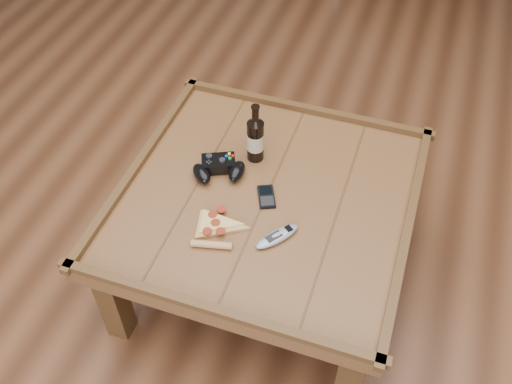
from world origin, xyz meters
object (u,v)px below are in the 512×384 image
(pizza_slice, at_px, (215,227))
(remote_control, at_px, (277,236))
(smartphone, at_px, (266,197))
(beer_bottle, at_px, (255,138))
(coffee_table, at_px, (266,207))
(game_controller, at_px, (219,169))

(pizza_slice, height_order, remote_control, same)
(smartphone, xyz_separation_m, remote_control, (0.09, -0.16, 0.01))
(pizza_slice, bearing_deg, smartphone, 44.35)
(beer_bottle, bearing_deg, smartphone, -60.44)
(smartphone, bearing_deg, remote_control, -85.30)
(coffee_table, distance_m, smartphone, 0.07)
(beer_bottle, bearing_deg, pizza_slice, -92.55)
(coffee_table, xyz_separation_m, beer_bottle, (-0.10, 0.17, 0.16))
(smartphone, bearing_deg, game_controller, 139.49)
(beer_bottle, bearing_deg, game_controller, -128.09)
(smartphone, bearing_deg, pizza_slice, -147.01)
(pizza_slice, relative_size, remote_control, 1.64)
(game_controller, bearing_deg, smartphone, -40.36)
(beer_bottle, height_order, remote_control, beer_bottle)
(remote_control, bearing_deg, beer_bottle, 156.54)
(game_controller, distance_m, smartphone, 0.21)
(pizza_slice, relative_size, smartphone, 2.27)
(coffee_table, distance_m, pizza_slice, 0.24)
(beer_bottle, relative_size, pizza_slice, 0.92)
(coffee_table, bearing_deg, pizza_slice, -120.37)
(game_controller, height_order, remote_control, game_controller)
(game_controller, xyz_separation_m, smartphone, (0.20, -0.06, -0.02))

